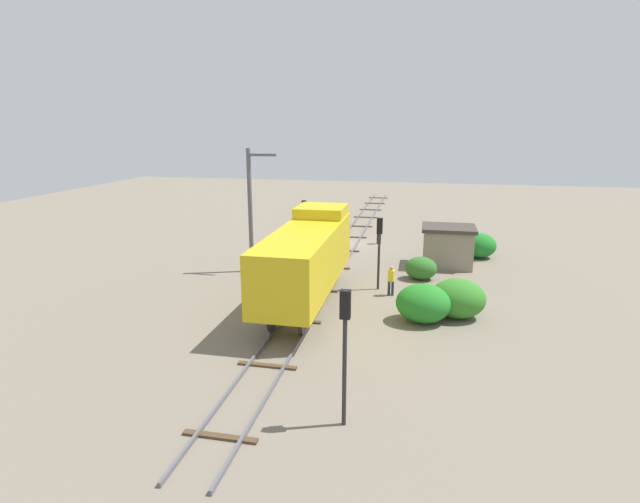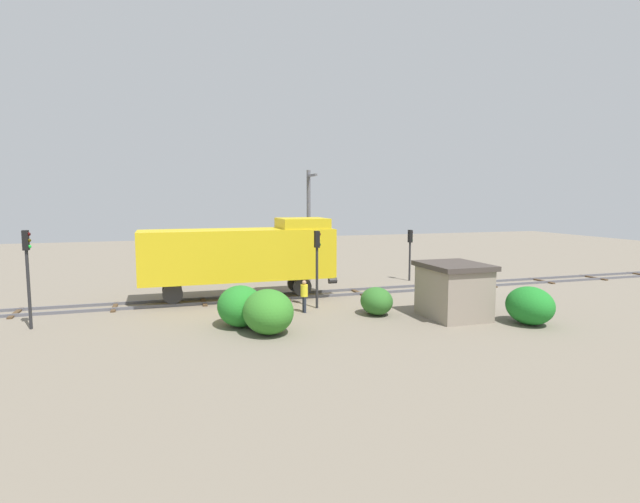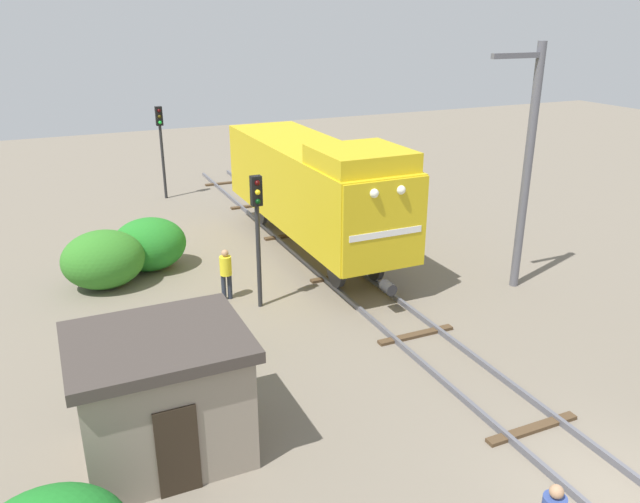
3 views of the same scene
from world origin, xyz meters
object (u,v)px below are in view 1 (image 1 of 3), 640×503
at_px(worker_by_signal, 391,278).
at_px(traffic_signal_far, 345,334).
at_px(worker_near_track, 379,232).
at_px(locomotive, 307,255).
at_px(catenary_mast, 251,208).
at_px(traffic_signal_mid, 379,240).
at_px(relay_hut, 448,246).
at_px(traffic_signal_near, 304,215).

bearing_deg(worker_by_signal, traffic_signal_far, -80.74).
height_order(worker_near_track, worker_by_signal, same).
bearing_deg(locomotive, worker_near_track, -99.13).
relative_size(locomotive, catenary_mast, 1.47).
xyz_separation_m(traffic_signal_mid, traffic_signal_far, (-0.20, 13.77, 0.21)).
relative_size(locomotive, worker_by_signal, 6.82).
height_order(locomotive, catenary_mast, catenary_mast).
bearing_deg(catenary_mast, worker_near_track, -127.97).
bearing_deg(relay_hut, traffic_signal_far, 78.76).
distance_m(traffic_signal_far, catenary_mast, 17.96).
bearing_deg(traffic_signal_mid, traffic_signal_far, 90.83).
height_order(catenary_mast, relay_hut, catenary_mast).
distance_m(worker_near_track, relay_hut, 7.54).
bearing_deg(worker_by_signal, worker_near_track, 110.23).
height_order(worker_by_signal, catenary_mast, catenary_mast).
bearing_deg(worker_near_track, traffic_signal_mid, -128.02).
relative_size(traffic_signal_near, catenary_mast, 0.47).
relative_size(traffic_signal_near, traffic_signal_mid, 0.87).
height_order(worker_by_signal, relay_hut, relay_hut).
bearing_deg(locomotive, traffic_signal_near, -75.78).
xyz_separation_m(locomotive, worker_near_track, (-2.40, -14.94, -1.78)).
bearing_deg(worker_by_signal, traffic_signal_near, 138.34).
distance_m(locomotive, worker_near_track, 15.24).
xyz_separation_m(traffic_signal_far, worker_by_signal, (-0.60, -12.81, -2.14)).
height_order(worker_near_track, catenary_mast, catenary_mast).
xyz_separation_m(worker_near_track, relay_hut, (-5.10, 5.54, 0.40)).
bearing_deg(catenary_mast, traffic_signal_far, 118.44).
distance_m(traffic_signal_mid, worker_near_track, 11.60).
height_order(traffic_signal_mid, catenary_mast, catenary_mast).
bearing_deg(locomotive, relay_hut, -128.58).
xyz_separation_m(locomotive, traffic_signal_far, (-3.60, 10.23, 0.36)).
relative_size(traffic_signal_near, relay_hut, 1.05).
distance_m(worker_near_track, catenary_mast, 12.35).
bearing_deg(traffic_signal_mid, catenary_mast, -13.46).
height_order(traffic_signal_near, relay_hut, traffic_signal_near).
xyz_separation_m(worker_by_signal, catenary_mast, (9.14, -2.95, 3.20)).
distance_m(traffic_signal_far, worker_by_signal, 13.01).
distance_m(locomotive, traffic_signal_mid, 4.91).
height_order(traffic_signal_mid, traffic_signal_far, traffic_signal_far).
bearing_deg(worker_by_signal, catenary_mast, 174.04).
bearing_deg(worker_by_signal, locomotive, -136.41).
distance_m(locomotive, worker_by_signal, 5.24).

